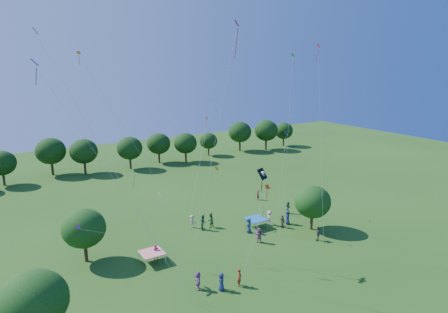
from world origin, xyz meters
TOP-DOWN VIEW (x-y plane):
  - near_tree_west at (-17.17, 10.63)m, footprint 4.59×4.59m
  - near_tree_north at (-11.35, 21.93)m, footprint 4.30×4.30m
  - near_tree_east at (13.43, 15.85)m, footprint 4.29×4.29m
  - treeline at (-1.73, 55.43)m, footprint 88.01×8.77m
  - tent_red_stripe at (-5.80, 18.24)m, footprint 2.20×2.20m
  - tent_blue at (8.15, 19.82)m, footprint 2.20×2.20m
  - crowd_person_0 at (12.01, 18.53)m, footprint 0.98×0.91m
  - crowd_person_1 at (14.24, 27.65)m, footprint 0.66×0.58m
  - crowd_person_2 at (14.50, 21.31)m, footprint 0.62×0.86m
  - crowd_person_3 at (1.56, 23.77)m, footprint 0.92×1.14m
  - crowd_person_4 at (11.83, 13.15)m, footprint 0.99×1.02m
  - crowd_person_5 at (-4.24, 11.53)m, footprint 1.12×1.70m
  - crowd_person_6 at (-2.55, 10.32)m, footprint 0.85×0.91m
  - crowd_person_7 at (-0.82, 10.05)m, footprint 0.70×0.74m
  - crowd_person_8 at (3.45, 22.68)m, footprint 0.99×0.70m
  - crowd_person_9 at (9.98, 19.52)m, footprint 0.70×1.26m
  - crowd_person_10 at (10.80, 18.07)m, footprint 0.47×0.95m
  - crowd_person_11 at (5.95, 16.22)m, footprint 1.37×1.65m
  - crowd_person_12 at (6.50, 18.96)m, footprint 0.58×0.93m
  - crowd_person_13 at (-5.31, 18.43)m, footprint 0.64×0.43m
  - crowd_person_14 at (2.40, 22.60)m, footprint 0.74×1.02m
  - pirate_kite at (3.15, 12.25)m, footprint 1.26×1.32m
  - red_high_kite at (2.97, 17.84)m, footprint 7.02×3.13m
  - small_kite_0 at (0.44, 8.64)m, footprint 0.94×2.36m
  - small_kite_1 at (5.61, 28.34)m, footprint 4.92×4.19m
  - small_kite_2 at (-6.60, 25.20)m, footprint 9.50×3.93m
  - small_kite_3 at (9.77, 16.36)m, footprint 0.44×0.64m
  - small_kite_4 at (3.48, 23.19)m, footprint 2.14×2.92m
  - small_kite_5 at (-9.51, 18.87)m, footprint 10.03×2.95m
  - small_kite_6 at (-7.12, 11.72)m, footprint 1.35×1.47m
  - small_kite_7 at (-6.31, 18.78)m, footprint 5.04×2.66m
  - small_kite_8 at (8.60, 10.75)m, footprint 2.18×0.51m
  - small_kite_9 at (4.86, 22.80)m, footprint 1.90×3.06m
  - small_kite_10 at (-12.56, 10.59)m, footprint 9.36×0.85m
  - small_kite_11 at (2.28, 11.28)m, footprint 2.52×0.94m
  - small_kite_12 at (14.09, 21.95)m, footprint 2.79×1.99m
  - small_kite_13 at (-13.18, 14.79)m, footprint 9.64×5.32m

SIDE VIEW (x-z plane):
  - crowd_person_1 at x=14.24m, z-range 0.00..1.49m
  - crowd_person_2 at x=14.50m, z-range 0.00..1.57m
  - crowd_person_10 at x=10.80m, z-range 0.00..1.57m
  - crowd_person_3 at x=1.56m, z-range 0.00..1.60m
  - crowd_person_13 at x=-5.31m, z-range 0.00..1.64m
  - crowd_person_6 at x=-2.55m, z-range 0.00..1.65m
  - crowd_person_4 at x=11.83m, z-range 0.00..1.67m
  - crowd_person_7 at x=-0.82m, z-range 0.00..1.67m
  - crowd_person_5 at x=-4.24m, z-range 0.00..1.71m
  - crowd_person_11 at x=5.95m, z-range 0.00..1.72m
  - crowd_person_0 at x=12.01m, z-range 0.00..1.76m
  - crowd_person_12 at x=6.50m, z-range 0.00..1.79m
  - crowd_person_8 at x=3.45m, z-range 0.00..1.81m
  - crowd_person_9 at x=9.98m, z-range 0.00..1.84m
  - crowd_person_14 at x=2.40m, z-range 0.00..1.86m
  - tent_red_stripe at x=-5.80m, z-range 0.49..1.59m
  - tent_blue at x=8.15m, z-range 0.49..1.59m
  - near_tree_east at x=13.43m, z-range 0.76..6.17m
  - near_tree_north at x=-11.35m, z-range 0.80..6.28m
  - small_kite_5 at x=-9.51m, z-range 1.93..5.48m
  - near_tree_west at x=-17.17m, z-range 0.87..6.77m
  - treeline at x=-1.73m, z-range 0.70..7.48m
  - small_kite_11 at x=2.28m, z-range 2.76..7.93m
  - small_kite_9 at x=4.86m, z-range 3.29..9.29m
  - small_kite_0 at x=0.44m, z-range 3.59..11.99m
  - small_kite_7 at x=-6.31m, z-range 3.99..12.39m
  - small_kite_6 at x=-7.12m, z-range 4.19..12.26m
  - small_kite_12 at x=14.09m, z-range 4.41..13.93m
  - pirate_kite at x=3.15m, z-range 4.95..13.40m
  - small_kite_1 at x=5.61m, z-range 3.70..14.77m
  - small_kite_4 at x=3.48m, z-range 5.32..19.65m
  - small_kite_2 at x=-6.60m, z-range 4.67..23.93m
  - small_kite_3 at x=9.77m, z-range 4.97..24.07m
  - small_kite_10 at x=-12.56m, z-range 5.03..25.23m
  - small_kite_8 at x=8.60m, z-range 5.36..25.17m
  - small_kite_13 at x=-13.18m, z-range 6.69..25.13m
  - red_high_kite at x=2.97m, z-range 7.75..30.02m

